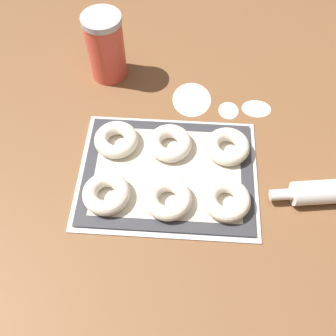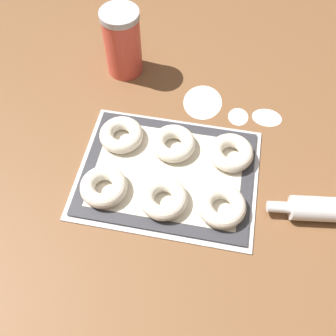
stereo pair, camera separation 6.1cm
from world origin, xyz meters
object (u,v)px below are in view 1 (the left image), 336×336
Objects in this scene: bagel_back_right at (227,146)px; flour_canister at (106,47)px; bagel_back_center at (170,143)px; baking_tray at (168,174)px; bagel_front_right at (226,200)px; bagel_back_left at (116,140)px; bagel_front_center at (168,199)px; bagel_front_left at (106,194)px.

flour_canister is at bearing 141.71° from bagel_back_right.
bagel_back_center is at bearing 179.51° from bagel_back_right.
flour_canister is (-0.18, 0.25, 0.07)m from bagel_back_center.
baking_tray is 0.15m from bagel_front_right.
flour_canister reaches higher than bagel_back_left.
baking_tray is at bearing -29.44° from bagel_back_left.
bagel_back_right reaches higher than baking_tray.
bagel_front_center is 0.15m from bagel_back_center.
bagel_front_left is at bearing -151.65° from bagel_back_right.
bagel_front_center is 1.00× the size of bagel_front_right.
bagel_back_right is (0.14, -0.00, 0.00)m from bagel_back_center.
bagel_front_center is 1.00× the size of bagel_back_center.
bagel_back_left is (-0.13, 0.15, 0.00)m from bagel_front_center.
bagel_front_left is at bearing -82.50° from flour_canister.
flour_canister reaches higher than bagel_front_right.
bagel_front_left and bagel_back_center have the same top height.
bagel_back_right is at bearing 26.90° from baking_tray.
bagel_back_right is at bearing 28.35° from bagel_front_left.
bagel_front_left is 0.57× the size of flour_canister.
flour_canister is at bearing 128.51° from bagel_front_right.
flour_canister reaches higher than baking_tray.
bagel_back_right is (0.27, 0.15, 0.00)m from bagel_front_left.
bagel_front_center is (0.00, -0.08, 0.02)m from baking_tray.
bagel_front_right is 1.00× the size of bagel_back_right.
bagel_front_left is 0.20m from bagel_back_center.
bagel_front_left and bagel_front_right have the same top height.
bagel_back_center is at bearing 48.14° from bagel_front_left.
flour_canister is at bearing 102.30° from bagel_back_left.
bagel_back_left is (-0.26, 0.15, 0.00)m from bagel_front_right.
bagel_front_left is 1.00× the size of bagel_front_right.
bagel_back_center is 0.57× the size of flour_canister.
flour_canister reaches higher than bagel_front_left.
baking_tray is 3.93× the size of bagel_back_right.
bagel_front_left is 1.00× the size of bagel_back_right.
flour_canister reaches higher than bagel_front_center.
baking_tray is 0.38m from flour_canister.
bagel_front_center reaches higher than baking_tray.
baking_tray is at bearing -60.38° from flour_canister.
bagel_back_center is at bearing -0.92° from bagel_back_left.
bagel_front_right is 0.51m from flour_canister.
bagel_front_right and bagel_back_left have the same top height.
bagel_back_center is at bearing 132.49° from bagel_front_right.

